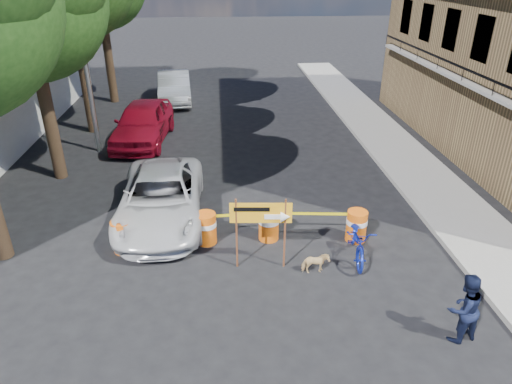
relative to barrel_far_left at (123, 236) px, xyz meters
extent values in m
plane|color=black|center=(3.67, -2.00, -0.47)|extent=(120.00, 120.00, 0.00)
cube|color=gray|center=(9.87, 4.00, -0.40)|extent=(2.40, 40.00, 0.15)
cylinder|color=#332316|center=(-3.13, 5.00, 1.91)|extent=(0.44, 0.44, 4.76)
sphere|color=#1D4714|center=(-3.13, 5.00, 5.48)|extent=(5.00, 5.00, 5.00)
sphere|color=#1D4714|center=(-3.88, 5.63, 4.80)|extent=(3.50, 3.50, 3.50)
cylinder|color=#332316|center=(-3.13, 10.00, 2.19)|extent=(0.44, 0.44, 5.32)
cylinder|color=#332316|center=(-3.13, 15.00, 1.99)|extent=(0.44, 0.44, 4.93)
cylinder|color=gray|center=(-2.33, 7.50, 3.53)|extent=(0.16, 0.16, 8.00)
cylinder|color=#D8630C|center=(0.00, 0.00, -0.02)|extent=(0.56, 0.56, 0.90)
cylinder|color=white|center=(0.00, 0.00, 0.13)|extent=(0.58, 0.58, 0.14)
cylinder|color=#D8630C|center=(2.21, 0.23, -0.02)|extent=(0.56, 0.56, 0.90)
cylinder|color=white|center=(2.21, 0.23, 0.13)|extent=(0.58, 0.58, 0.14)
cylinder|color=#D8630C|center=(3.94, 0.28, -0.02)|extent=(0.56, 0.56, 0.90)
cylinder|color=white|center=(3.94, 0.28, 0.13)|extent=(0.58, 0.58, 0.14)
cylinder|color=#D8630C|center=(6.36, 0.02, -0.02)|extent=(0.56, 0.56, 0.90)
cylinder|color=white|center=(6.36, 0.02, 0.13)|extent=(0.58, 0.58, 0.14)
cylinder|color=#592D19|center=(3.01, -0.97, 0.50)|extent=(0.05, 0.05, 1.95)
cylinder|color=#592D19|center=(4.19, -1.07, 0.50)|extent=(0.05, 0.05, 1.95)
cube|color=orange|center=(3.60, -1.02, 1.10)|extent=(1.51, 0.16, 0.54)
cube|color=white|center=(3.90, -1.06, 1.00)|extent=(0.43, 0.05, 0.13)
cone|color=white|center=(4.19, -1.09, 1.00)|extent=(0.26, 0.30, 0.28)
cube|color=black|center=(3.38, -1.02, 1.21)|extent=(0.86, 0.08, 0.11)
imported|color=black|center=(7.43, -3.83, 0.32)|extent=(0.90, 0.78, 1.58)
imported|color=#162AB8|center=(6.15, -0.80, 0.52)|extent=(0.82, 1.12, 1.99)
imported|color=#E9C585|center=(4.94, -1.40, -0.19)|extent=(0.68, 0.35, 0.56)
imported|color=silver|center=(0.87, 1.61, 0.25)|extent=(2.49, 5.24, 1.44)
imported|color=maroon|center=(-0.59, 8.46, 0.39)|extent=(2.49, 5.21, 1.72)
imported|color=silver|center=(0.24, 14.82, 0.33)|extent=(2.09, 4.97, 1.60)
camera|label=1|loc=(2.71, -10.56, 6.52)|focal=32.00mm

